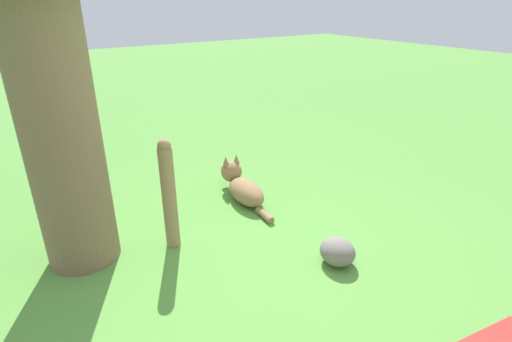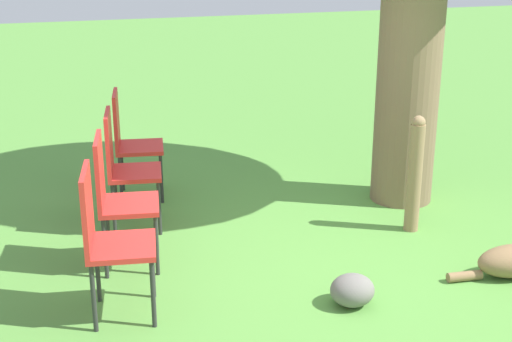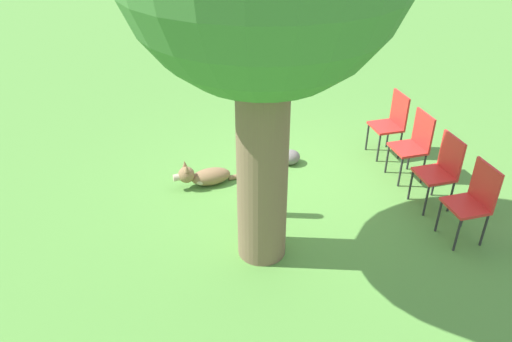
{
  "view_description": "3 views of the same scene",
  "coord_description": "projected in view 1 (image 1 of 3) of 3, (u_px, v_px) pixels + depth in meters",
  "views": [
    {
      "loc": [
        -2.29,
        1.27,
        1.99
      ],
      "look_at": [
        0.83,
        -0.83,
        0.32
      ],
      "focal_mm": 28.0,
      "sensor_mm": 36.0,
      "label": 1
    },
    {
      "loc": [
        -2.27,
        -4.57,
        2.38
      ],
      "look_at": [
        -0.8,
        0.27,
        0.63
      ],
      "focal_mm": 50.0,
      "sensor_mm": 36.0,
      "label": 2
    },
    {
      "loc": [
        2.66,
        5.0,
        3.85
      ],
      "look_at": [
        0.79,
        0.76,
        1.01
      ],
      "focal_mm": 35.0,
      "sensor_mm": 36.0,
      "label": 3
    }
  ],
  "objects": [
    {
      "name": "garden_rock",
      "position": [
        337.0,
        252.0,
        3.19
      ],
      "size": [
        0.3,
        0.27,
        0.22
      ],
      "color": "slate",
      "rests_on": "ground_plane"
    },
    {
      "name": "fence_post",
      "position": [
        169.0,
        194.0,
        3.27
      ],
      "size": [
        0.12,
        0.12,
        0.97
      ],
      "color": "#937551",
      "rests_on": "ground_plane"
    },
    {
      "name": "ground_plane",
      "position": [
        228.0,
        266.0,
        3.19
      ],
      "size": [
        30.0,
        30.0,
        0.0
      ],
      "primitive_type": "plane",
      "color": "#56933D"
    },
    {
      "name": "dog",
      "position": [
        242.0,
        186.0,
        4.2
      ],
      "size": [
        1.04,
        0.33,
        0.4
      ],
      "rotation": [
        0.0,
        0.0,
        6.2
      ],
      "color": "olive",
      "rests_on": "ground_plane"
    }
  ]
}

